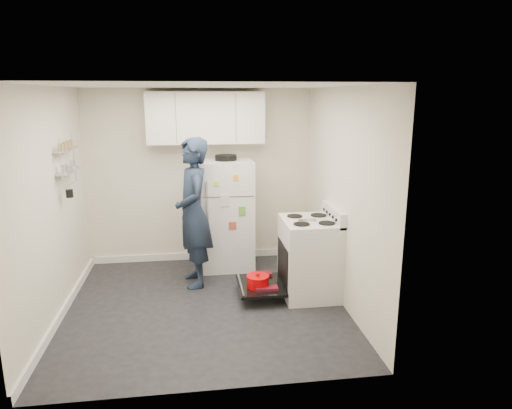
{
  "coord_description": "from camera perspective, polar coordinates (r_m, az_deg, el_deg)",
  "views": [
    {
      "loc": [
        -0.09,
        -4.96,
        2.41
      ],
      "look_at": [
        0.68,
        0.61,
        1.05
      ],
      "focal_mm": 32.0,
      "sensor_mm": 36.0,
      "label": 1
    }
  ],
  "objects": [
    {
      "name": "upper_cabinets",
      "position": [
        6.4,
        -6.3,
        10.73
      ],
      "size": [
        1.6,
        0.33,
        0.7
      ],
      "primitive_type": "cube",
      "color": "silver",
      "rests_on": "room"
    },
    {
      "name": "person",
      "position": [
        5.82,
        -7.83,
        -1.06
      ],
      "size": [
        0.56,
        0.76,
        1.9
      ],
      "primitive_type": "imported",
      "rotation": [
        0.0,
        0.0,
        -1.41
      ],
      "color": "#192438",
      "rests_on": "ground"
    },
    {
      "name": "room",
      "position": [
        5.13,
        -6.98,
        -0.06
      ],
      "size": [
        3.21,
        3.21,
        2.51
      ],
      "color": "black",
      "rests_on": "ground"
    },
    {
      "name": "electric_range",
      "position": [
        5.63,
        6.55,
        -6.67
      ],
      "size": [
        0.66,
        0.76,
        1.1
      ],
      "color": "silver",
      "rests_on": "ground"
    },
    {
      "name": "refrigerator",
      "position": [
        6.44,
        -3.68,
        -1.16
      ],
      "size": [
        0.72,
        0.74,
        1.6
      ],
      "color": "silver",
      "rests_on": "ground"
    },
    {
      "name": "open_oven_door",
      "position": [
        5.6,
        0.44,
        -9.82
      ],
      "size": [
        0.55,
        0.7,
        0.22
      ],
      "color": "black",
      "rests_on": "ground"
    },
    {
      "name": "wall_shelf_rack",
      "position": [
        5.68,
        -22.47,
        5.14
      ],
      "size": [
        0.14,
        0.6,
        0.61
      ],
      "color": "#B2B2B7",
      "rests_on": "room"
    }
  ]
}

